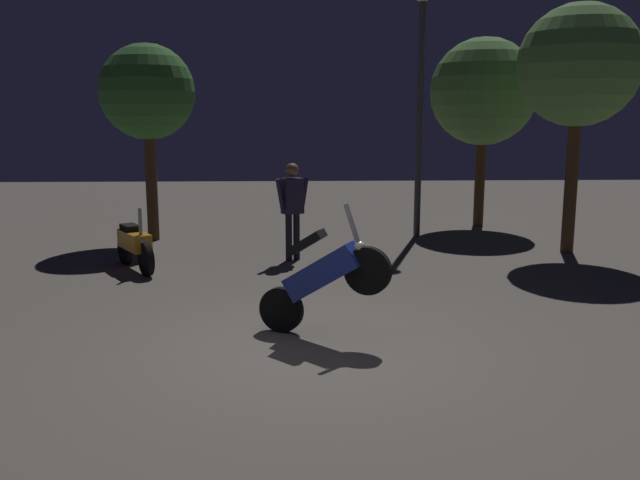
# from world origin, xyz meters

# --- Properties ---
(ground_plane) EXTENTS (40.00, 40.00, 0.00)m
(ground_plane) POSITION_xyz_m (0.00, 0.00, 0.00)
(ground_plane) COLOR #605951
(motorcycle_blue_foreground) EXTENTS (1.56, 0.77, 1.63)m
(motorcycle_blue_foreground) POSITION_xyz_m (0.19, 0.39, 0.74)
(motorcycle_blue_foreground) COLOR black
(motorcycle_blue_foreground) RESTS_ON ground_plane
(motorcycle_orange_parked_left) EXTENTS (0.95, 1.47, 1.11)m
(motorcycle_orange_parked_left) POSITION_xyz_m (-2.89, 4.11, 0.44)
(motorcycle_orange_parked_left) COLOR black
(motorcycle_orange_parked_left) RESTS_ON ground_plane
(person_rider_beside) EXTENTS (0.63, 0.39, 1.78)m
(person_rider_beside) POSITION_xyz_m (-0.18, 4.81, 1.07)
(person_rider_beside) COLOR black
(person_rider_beside) RESTS_ON ground_plane
(streetlamp_near) EXTENTS (0.36, 0.36, 5.27)m
(streetlamp_near) POSITION_xyz_m (2.53, 7.13, 3.33)
(streetlamp_near) COLOR #38383D
(streetlamp_near) RESTS_ON ground_plane
(tree_left_bg) EXTENTS (2.26, 2.26, 4.67)m
(tree_left_bg) POSITION_xyz_m (5.15, 5.33, 3.51)
(tree_left_bg) COLOR #4C331E
(tree_left_bg) RESTS_ON ground_plane
(tree_center_bg) EXTENTS (2.48, 2.48, 4.41)m
(tree_center_bg) POSITION_xyz_m (4.28, 8.57, 3.15)
(tree_center_bg) COLOR #4C331E
(tree_center_bg) RESTS_ON ground_plane
(tree_right_bg) EXTENTS (1.96, 1.96, 4.08)m
(tree_right_bg) POSITION_xyz_m (-3.15, 6.96, 3.06)
(tree_right_bg) COLOR #4C331E
(tree_right_bg) RESTS_ON ground_plane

